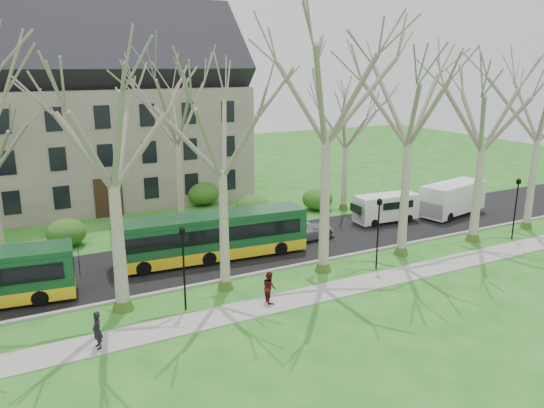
{
  "coord_description": "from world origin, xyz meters",
  "views": [
    {
      "loc": [
        -13.43,
        -24.63,
        11.98
      ],
      "look_at": [
        0.99,
        3.0,
        3.72
      ],
      "focal_mm": 35.0,
      "sensor_mm": 36.0,
      "label": 1
    }
  ],
  "objects_px": {
    "pedestrian_b": "(269,287)",
    "sedan": "(303,230)",
    "van_a": "(386,208)",
    "van_b": "(453,199)",
    "bus_follow": "(212,236)",
    "pedestrian_a": "(97,330)"
  },
  "relations": [
    {
      "from": "sedan",
      "to": "van_a",
      "type": "xyz_separation_m",
      "value": [
        7.91,
        0.71,
        0.39
      ]
    },
    {
      "from": "sedan",
      "to": "bus_follow",
      "type": "bearing_deg",
      "value": 89.83
    },
    {
      "from": "van_b",
      "to": "pedestrian_a",
      "type": "relative_size",
      "value": 3.59
    },
    {
      "from": "van_a",
      "to": "van_b",
      "type": "relative_size",
      "value": 0.82
    },
    {
      "from": "pedestrian_b",
      "to": "sedan",
      "type": "bearing_deg",
      "value": -35.64
    },
    {
      "from": "sedan",
      "to": "van_a",
      "type": "height_order",
      "value": "van_a"
    },
    {
      "from": "sedan",
      "to": "van_b",
      "type": "xyz_separation_m",
      "value": [
        14.0,
        -0.22,
        0.63
      ]
    },
    {
      "from": "van_b",
      "to": "van_a",
      "type": "bearing_deg",
      "value": 159.6
    },
    {
      "from": "van_a",
      "to": "pedestrian_b",
      "type": "distance_m",
      "value": 16.92
    },
    {
      "from": "sedan",
      "to": "pedestrian_a",
      "type": "height_order",
      "value": "pedestrian_a"
    },
    {
      "from": "bus_follow",
      "to": "sedan",
      "type": "bearing_deg",
      "value": 9.03
    },
    {
      "from": "bus_follow",
      "to": "pedestrian_a",
      "type": "relative_size",
      "value": 7.09
    },
    {
      "from": "bus_follow",
      "to": "pedestrian_b",
      "type": "height_order",
      "value": "bus_follow"
    },
    {
      "from": "pedestrian_a",
      "to": "pedestrian_b",
      "type": "relative_size",
      "value": 1.01
    },
    {
      "from": "bus_follow",
      "to": "sedan",
      "type": "xyz_separation_m",
      "value": [
        6.93,
        0.55,
        -0.8
      ]
    },
    {
      "from": "van_b",
      "to": "bus_follow",
      "type": "bearing_deg",
      "value": 169.21
    },
    {
      "from": "bus_follow",
      "to": "pedestrian_a",
      "type": "bearing_deg",
      "value": -132.19
    },
    {
      "from": "bus_follow",
      "to": "pedestrian_a",
      "type": "distance_m",
      "value": 11.6
    },
    {
      "from": "bus_follow",
      "to": "pedestrian_b",
      "type": "bearing_deg",
      "value": -83.59
    },
    {
      "from": "pedestrian_a",
      "to": "pedestrian_b",
      "type": "distance_m",
      "value": 8.69
    },
    {
      "from": "bus_follow",
      "to": "van_a",
      "type": "xyz_separation_m",
      "value": [
        14.84,
        1.27,
        -0.41
      ]
    },
    {
      "from": "van_b",
      "to": "pedestrian_b",
      "type": "bearing_deg",
      "value": -171.42
    }
  ]
}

